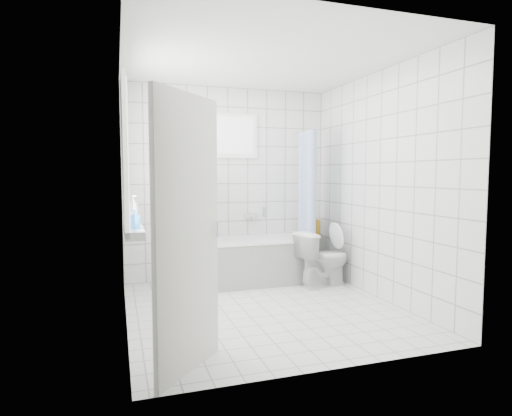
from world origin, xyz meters
name	(u,v)px	position (x,y,z in m)	size (l,w,h in m)	color
ground	(264,309)	(0.00, 0.00, 0.00)	(3.00, 3.00, 0.00)	white
ceiling	(264,59)	(0.00, 0.00, 2.60)	(3.00, 3.00, 0.00)	white
wall_back	(228,184)	(0.00, 1.50, 1.30)	(2.80, 0.02, 2.60)	white
wall_front	(333,193)	(0.00, -1.50, 1.30)	(2.80, 0.02, 2.60)	white
wall_left	(123,188)	(-1.40, 0.00, 1.30)	(0.02, 3.00, 2.60)	white
wall_right	(380,186)	(1.40, 0.00, 1.30)	(0.02, 3.00, 2.60)	white
window_left	(127,157)	(-1.35, 0.30, 1.60)	(0.01, 0.90, 1.40)	white
window_back	(236,136)	(0.10, 1.46, 1.95)	(0.50, 0.01, 0.50)	white
window_sill	(133,230)	(-1.31, 0.30, 0.86)	(0.18, 1.02, 0.08)	white
door	(188,235)	(-0.98, -1.18, 1.00)	(0.04, 0.80, 2.00)	silver
bathtub	(252,260)	(0.22, 1.12, 0.29)	(1.58, 0.77, 0.58)	white
partition_wall	(188,229)	(-0.63, 1.07, 0.75)	(0.15, 0.85, 1.50)	white
tiled_ledge	(310,254)	(1.19, 1.38, 0.28)	(0.40, 0.24, 0.55)	white
toilet	(323,259)	(1.03, 0.65, 0.35)	(0.40, 0.69, 0.71)	white
curtain_rod	(304,132)	(0.95, 1.10, 2.00)	(0.02, 0.02, 0.80)	silver
shower_curtain	(308,199)	(0.95, 0.97, 1.10)	(0.14, 0.48, 1.78)	#4470C8
tub_faucet	(251,216)	(0.32, 1.46, 0.85)	(0.18, 0.06, 0.06)	silver
sill_bottles	(133,212)	(-1.30, 0.41, 1.03)	(0.17, 0.56, 0.31)	#D068AA
ledge_bottles	(311,227)	(1.19, 1.36, 0.67)	(0.20, 0.19, 0.25)	red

